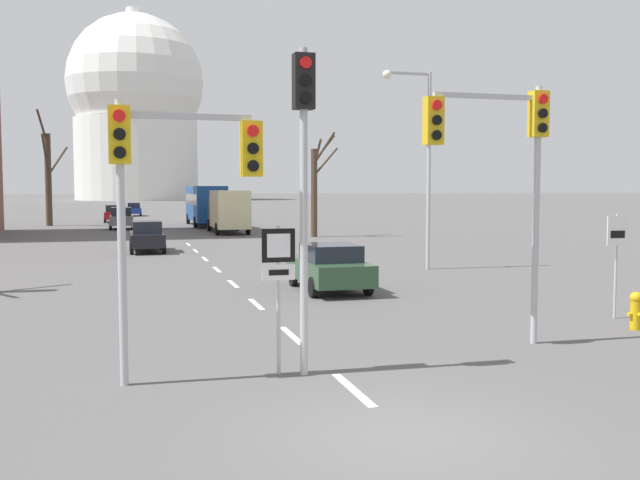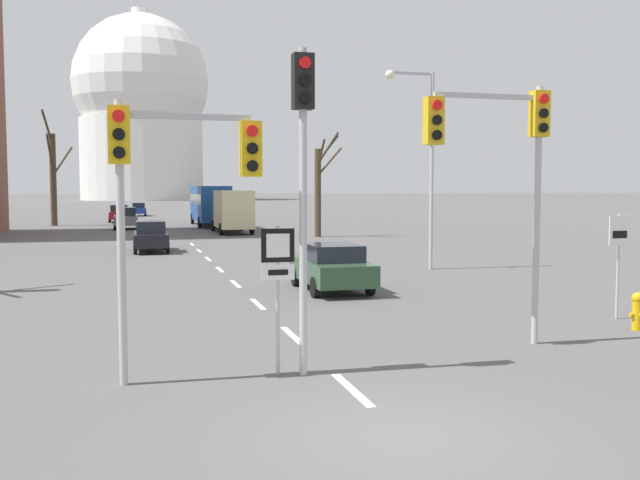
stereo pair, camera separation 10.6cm
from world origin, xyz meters
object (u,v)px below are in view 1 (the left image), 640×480
route_sign_post (278,273)px  fire_hydrant (636,309)px  speed_limit_sign (617,248)px  city_bus (205,202)px  sedan_near_left (121,218)px  sedan_mid_centre (147,236)px  traffic_signal_near_left (168,170)px  traffic_signal_near_right (503,148)px  delivery_truck (228,210)px  sedan_far_left (329,267)px  sedan_near_right (134,209)px  sedan_far_right (115,214)px  traffic_signal_centre_tall (304,151)px  street_lamp_right (420,149)px

route_sign_post → fire_hydrant: 9.20m
speed_limit_sign → city_bus: bearing=96.3°
fire_hydrant → sedan_near_left: size_ratio=0.22×
sedan_mid_centre → city_bus: city_bus is taller
traffic_signal_near_left → traffic_signal_near_right: size_ratio=0.88×
sedan_near_left → delivery_truck: 10.58m
delivery_truck → sedan_far_left: bearing=-91.9°
sedan_near_right → sedan_far_right: (-2.01, -15.34, 0.06)m
traffic_signal_centre_tall → traffic_signal_near_left: 2.35m
sedan_near_left → fire_hydrant: bearing=-75.5°
route_sign_post → speed_limit_sign: (9.45, 3.07, -0.01)m
traffic_signal_near_left → speed_limit_sign: 11.90m
traffic_signal_near_left → city_bus: traffic_signal_near_left is taller
traffic_signal_centre_tall → sedan_mid_centre: 26.18m
speed_limit_sign → sedan_far_left: bearing=130.5°
fire_hydrant → city_bus: city_bus is taller
route_sign_post → sedan_near_left: route_sign_post is taller
traffic_signal_near_left → fire_hydrant: size_ratio=5.35×
fire_hydrant → city_bus: size_ratio=0.08×
street_lamp_right → sedan_far_right: 46.90m
city_bus → sedan_near_right: bearing=103.4°
traffic_signal_centre_tall → route_sign_post: bearing=157.7°
speed_limit_sign → sedan_near_left: 45.97m
street_lamp_right → sedan_far_left: (-5.24, -4.84, -4.14)m
street_lamp_right → traffic_signal_near_left: bearing=-126.7°
traffic_signal_centre_tall → sedan_far_left: (3.34, 9.91, -3.20)m
sedan_near_right → city_bus: size_ratio=0.41×
traffic_signal_near_right → sedan_far_right: bearing=98.3°
route_sign_post → city_bus: size_ratio=0.25×
traffic_signal_near_left → speed_limit_sign: (11.35, 3.09, -1.83)m
fire_hydrant → sedan_mid_centre: (-10.46, 24.05, 0.34)m
speed_limit_sign → traffic_signal_centre_tall: bearing=-160.2°
sedan_near_left → sedan_far_right: (-0.68, 12.24, -0.04)m
sedan_far_right → route_sign_post: bearing=-86.6°
traffic_signal_near_left → route_sign_post: 2.63m
traffic_signal_near_left → traffic_signal_near_right: 7.00m
sedan_far_right → city_bus: size_ratio=0.39×
sedan_far_right → city_bus: bearing=-49.2°
street_lamp_right → delivery_truck: street_lamp_right is taller
street_lamp_right → sedan_near_left: street_lamp_right is taller
fire_hydrant → street_lamp_right: 13.63m
traffic_signal_near_right → sedan_near_left: 47.10m
sedan_mid_centre → traffic_signal_centre_tall: bearing=-85.7°
speed_limit_sign → city_bus: (-5.21, 47.47, 0.23)m
route_sign_post → sedan_near_right: bearing=91.2°
route_sign_post → sedan_mid_centre: (-1.51, 25.74, -1.01)m
traffic_signal_near_left → sedan_near_left: size_ratio=1.15×
street_lamp_right → city_bus: size_ratio=0.74×
fire_hydrant → route_sign_post: bearing=-169.3°
sedan_far_left → sedan_near_left: bearing=100.0°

